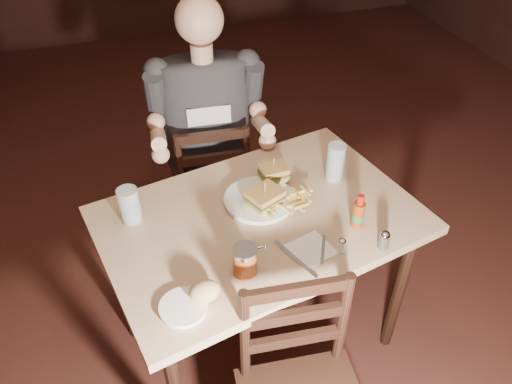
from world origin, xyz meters
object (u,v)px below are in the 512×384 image
object	(u,v)px
main_table	(260,233)
glass_right	(335,162)
dinner_plate	(259,201)
side_plate	(184,308)
diner	(206,104)
hot_sauce	(359,211)
chair_far	(211,182)
syrup_dispenser	(245,261)
glass_left	(130,205)

from	to	relation	value
main_table	glass_right	world-z (taller)	glass_right
dinner_plate	side_plate	xyz separation A→B (m)	(-0.38, -0.41, -0.00)
diner	hot_sauce	size ratio (longest dim) A/B	6.63
glass_right	side_plate	size ratio (longest dim) A/B	1.10
glass_right	hot_sauce	world-z (taller)	glass_right
chair_far	syrup_dispenser	distance (m)	1.03
dinner_plate	side_plate	bearing A→B (deg)	-132.69
hot_sauce	side_plate	bearing A→B (deg)	-165.29
glass_left	glass_right	xyz separation A→B (m)	(0.82, -0.00, 0.01)
diner	side_plate	xyz separation A→B (m)	(-0.32, -0.99, -0.13)
chair_far	diner	distance (m)	0.49
glass_right	chair_far	bearing A→B (deg)	124.91
glass_right	main_table	bearing A→B (deg)	-160.38
glass_left	dinner_plate	bearing A→B (deg)	-5.80
diner	side_plate	world-z (taller)	diner
diner	side_plate	distance (m)	1.04
main_table	side_plate	bearing A→B (deg)	-137.10
hot_sauce	dinner_plate	bearing A→B (deg)	141.93
glass_right	side_plate	bearing A→B (deg)	-147.29
main_table	glass_right	distance (m)	0.42
side_plate	dinner_plate	bearing A→B (deg)	47.31
chair_far	dinner_plate	xyz separation A→B (m)	(0.06, -0.62, 0.36)
chair_far	side_plate	world-z (taller)	chair_far
glass_left	side_plate	world-z (taller)	glass_left
main_table	side_plate	size ratio (longest dim) A/B	8.75
diner	glass_right	distance (m)	0.66
hot_sauce	glass_right	bearing A→B (deg)	82.42
chair_far	glass_left	xyz separation A→B (m)	(-0.42, -0.57, 0.42)
main_table	chair_far	xyz separation A→B (m)	(-0.04, 0.70, -0.27)
main_table	diner	bearing A→B (deg)	93.81
glass_right	syrup_dispenser	size ratio (longest dim) A/B	1.51
chair_far	hot_sauce	size ratio (longest dim) A/B	5.87
chair_far	glass_left	world-z (taller)	glass_left
main_table	glass_left	distance (m)	0.50
main_table	glass_right	bearing A→B (deg)	19.62
hot_sauce	syrup_dispenser	distance (m)	0.46
hot_sauce	side_plate	xyz separation A→B (m)	(-0.68, -0.18, -0.07)
glass_left	glass_right	bearing A→B (deg)	-0.05
main_table	chair_far	world-z (taller)	chair_far
hot_sauce	side_plate	size ratio (longest dim) A/B	0.96
side_plate	glass_right	bearing A→B (deg)	32.71
dinner_plate	hot_sauce	distance (m)	0.39
hot_sauce	glass_left	bearing A→B (deg)	160.05
glass_left	hot_sauce	size ratio (longest dim) A/B	0.99
glass_left	chair_far	bearing A→B (deg)	53.72
diner	glass_left	distance (m)	0.67
side_plate	syrup_dispenser	bearing A→B (deg)	21.08
chair_far	syrup_dispenser	size ratio (longest dim) A/B	7.73
chair_far	main_table	bearing A→B (deg)	98.08
diner	glass_left	xyz separation A→B (m)	(-0.42, -0.52, -0.07)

